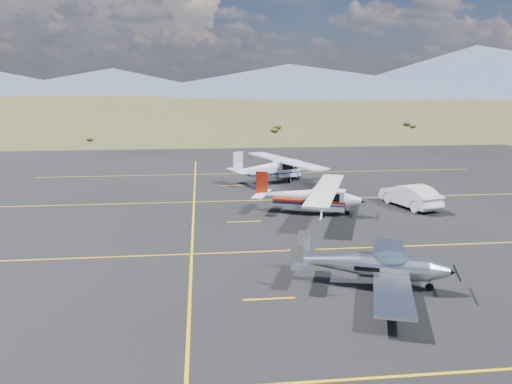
# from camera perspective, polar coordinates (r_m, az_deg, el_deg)

# --- Properties ---
(ground) EXTENTS (1600.00, 1600.00, 0.00)m
(ground) POSITION_cam_1_polar(r_m,az_deg,el_deg) (23.07, 7.80, -8.14)
(ground) COLOR #383D1C
(ground) RESTS_ON ground
(apron) EXTENTS (72.00, 72.00, 0.02)m
(apron) POSITION_cam_1_polar(r_m,az_deg,el_deg) (29.57, 4.51, -3.51)
(apron) COLOR black
(apron) RESTS_ON ground
(aircraft_low_wing) EXTENTS (6.23, 8.41, 1.85)m
(aircraft_low_wing) POSITION_cam_1_polar(r_m,az_deg,el_deg) (20.63, 13.42, -8.23)
(aircraft_low_wing) COLOR silver
(aircraft_low_wing) RESTS_ON apron
(aircraft_cessna) EXTENTS (7.11, 9.89, 2.55)m
(aircraft_cessna) POSITION_cam_1_polar(r_m,az_deg,el_deg) (31.47, 6.14, -0.45)
(aircraft_cessna) COLOR silver
(aircraft_cessna) RESTS_ON apron
(aircraft_plain) EXTENTS (7.65, 10.56, 2.73)m
(aircraft_plain) POSITION_cam_1_polar(r_m,az_deg,el_deg) (41.75, 2.06, 2.83)
(aircraft_plain) COLOR silver
(aircraft_plain) RESTS_ON apron
(sedan) EXTENTS (2.87, 4.95, 1.54)m
(sedan) POSITION_cam_1_polar(r_m,az_deg,el_deg) (34.56, 17.18, -0.40)
(sedan) COLOR silver
(sedan) RESTS_ON apron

